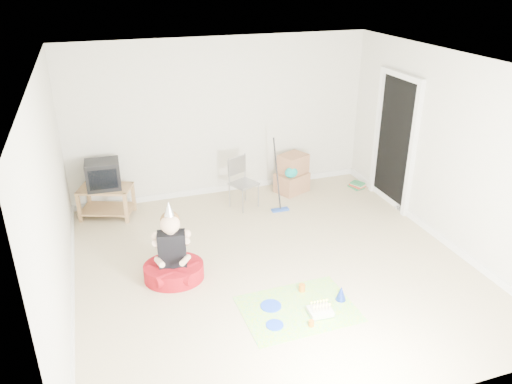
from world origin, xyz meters
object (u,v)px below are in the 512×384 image
object	(u,v)px
crt_tv	(103,175)
seated_woman	(173,262)
folding_chair	(244,184)
birthday_cake	(320,312)
tv_stand	(106,199)
cardboard_boxes	(292,174)

from	to	relation	value
crt_tv	seated_woman	size ratio (longest dim) A/B	0.46
folding_chair	birthday_cake	world-z (taller)	folding_chair
tv_stand	folding_chair	world-z (taller)	folding_chair
crt_tv	folding_chair	distance (m)	2.17
tv_stand	seated_woman	bearing A→B (deg)	-71.55
folding_chair	birthday_cake	distance (m)	2.92
crt_tv	birthday_cake	world-z (taller)	crt_tv
crt_tv	cardboard_boxes	world-z (taller)	crt_tv
tv_stand	crt_tv	xyz separation A→B (m)	(-0.00, 0.00, 0.41)
crt_tv	cardboard_boxes	distance (m)	3.11
crt_tv	seated_woman	xyz separation A→B (m)	(0.68, -2.03, -0.47)
crt_tv	folding_chair	bearing A→B (deg)	-7.19
folding_chair	seated_woman	size ratio (longest dim) A/B	0.78
tv_stand	folding_chair	bearing A→B (deg)	-9.81
cardboard_boxes	birthday_cake	distance (m)	3.38
tv_stand	cardboard_boxes	distance (m)	3.09
folding_chair	birthday_cake	xyz separation A→B (m)	(-0.00, -2.90, -0.37)
tv_stand	birthday_cake	size ratio (longest dim) A/B	3.31
tv_stand	seated_woman	world-z (taller)	seated_woman
folding_chair	cardboard_boxes	size ratio (longest dim) A/B	1.28
crt_tv	seated_woman	bearing A→B (deg)	-68.93
crt_tv	folding_chair	world-z (taller)	crt_tv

